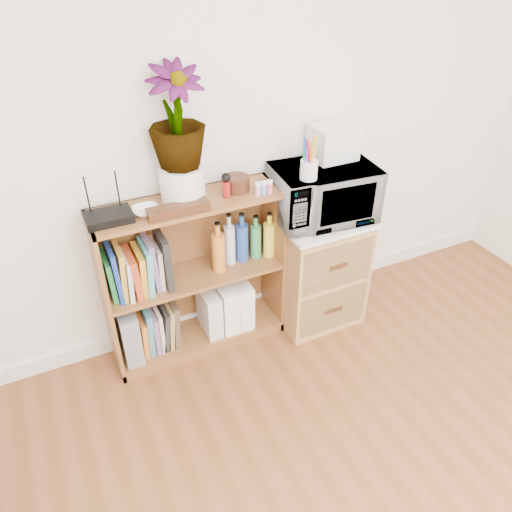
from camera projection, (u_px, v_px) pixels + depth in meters
skirting_board at (243, 304)px, 3.24m from camera, size 4.00×0.02×0.10m
bookshelf at (194, 277)px, 2.77m from camera, size 1.00×0.30×0.95m
wicker_unit at (316, 268)px, 3.06m from camera, size 0.50×0.45×0.70m
microwave at (323, 193)px, 2.75m from camera, size 0.58×0.42×0.30m
pen_cup at (309, 170)px, 2.53m from camera, size 0.09×0.09×0.10m
small_appliance at (333, 142)px, 2.72m from camera, size 0.23×0.19×0.19m
router at (109, 217)px, 2.34m from camera, size 0.22×0.15×0.04m
white_bowl at (146, 211)px, 2.40m from camera, size 0.13×0.13×0.03m
plant_pot at (183, 184)px, 2.46m from camera, size 0.22×0.22×0.19m
potted_plant at (176, 117)px, 2.27m from camera, size 0.27×0.27×0.48m
trinket_box at (179, 210)px, 2.39m from camera, size 0.31×0.08×0.05m
kokeshi_doll at (227, 189)px, 2.52m from camera, size 0.04×0.04×0.09m
wooden_bowl at (237, 183)px, 2.59m from camera, size 0.13×0.13×0.08m
paint_jars at (264, 189)px, 2.56m from camera, size 0.11×0.04×0.05m
file_box at (128, 331)px, 2.77m from camera, size 0.10×0.26×0.33m
magazine_holder_left at (209, 311)px, 2.94m from camera, size 0.09×0.23×0.28m
magazine_holder_mid at (225, 305)px, 2.97m from camera, size 0.09×0.24×0.30m
magazine_holder_right at (240, 301)px, 3.01m from camera, size 0.09×0.24×0.30m
cookbooks at (138, 268)px, 2.58m from camera, size 0.32×0.20×0.31m
liquor_bottles at (247, 238)px, 2.80m from camera, size 0.46×0.07×0.30m
lower_books at (158, 326)px, 2.84m from camera, size 0.23×0.19×0.29m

